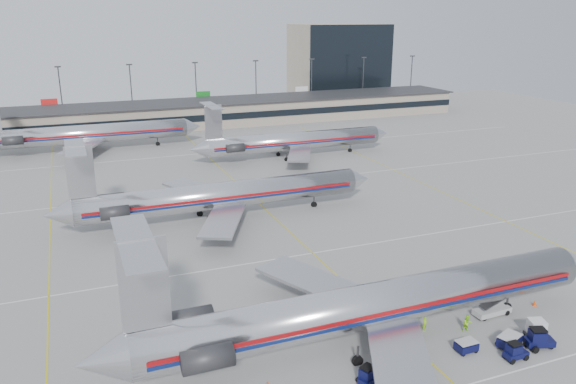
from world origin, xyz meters
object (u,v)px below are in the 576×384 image
jet_second_row (217,196)px  tug_center (515,352)px  uld_container (536,329)px  belt_loader (493,309)px  jet_foreground (367,306)px

jet_second_row → tug_center: (14.56, -42.56, -2.82)m
tug_center → uld_container: size_ratio=1.02×
uld_container → belt_loader: bearing=117.3°
jet_foreground → uld_container: bearing=-18.0°
uld_container → belt_loader: (-0.84, 4.63, -0.25)m
jet_foreground → tug_center: jet_foreground is taller
jet_second_row → uld_container: jet_second_row is taller
jet_second_row → jet_foreground: bearing=-83.6°
jet_foreground → jet_second_row: 35.97m
jet_foreground → belt_loader: jet_foreground is taller
jet_second_row → tug_center: bearing=-71.1°
jet_second_row → uld_container: size_ratio=23.58×
jet_second_row → tug_center: jet_second_row is taller
jet_foreground → tug_center: size_ratio=24.25×
tug_center → belt_loader: 7.47m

